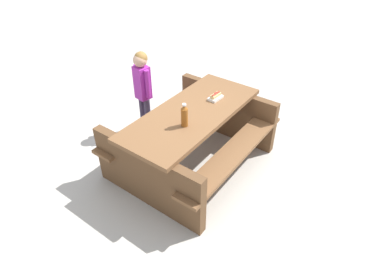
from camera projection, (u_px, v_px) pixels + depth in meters
ground_plane at (192, 162)px, 4.06m from camera, size 30.00×30.00×0.00m
picnic_table at (192, 134)px, 3.81m from camera, size 1.95×1.60×0.75m
soda_bottle at (184, 116)px, 3.34m from camera, size 0.07×0.07×0.26m
hotdog_tray at (216, 97)px, 3.84m from camera, size 0.19×0.12×0.08m
child_in_coat at (142, 83)px, 4.21m from camera, size 0.18×0.29×1.16m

